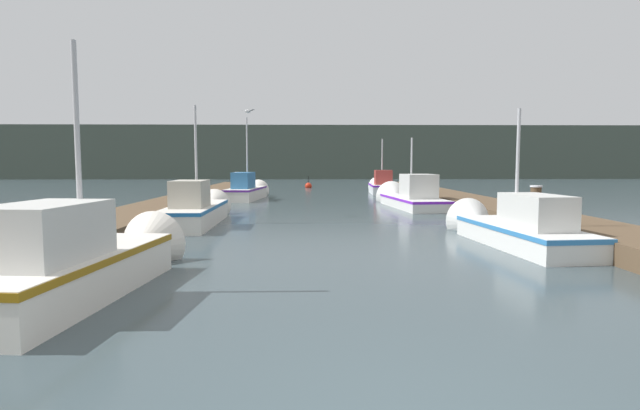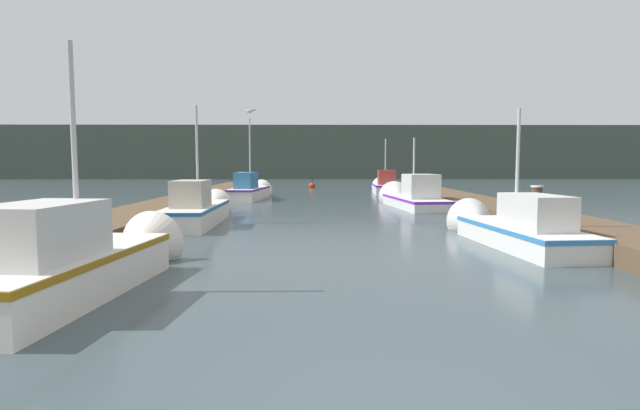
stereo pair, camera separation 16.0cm
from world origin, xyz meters
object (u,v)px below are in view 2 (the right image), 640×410
at_px(mooring_piling_1, 536,211).
at_px(channel_buoy, 312,186).
at_px(fishing_boat_2, 200,209).
at_px(mooring_piling_2, 241,182).
at_px(fishing_boat_0, 83,259).
at_px(fishing_boat_4, 251,190).
at_px(fishing_boat_1, 510,227).
at_px(fishing_boat_3, 411,197).
at_px(seagull_lead, 249,111).
at_px(fishing_boat_5, 385,186).

relative_size(mooring_piling_1, channel_buoy, 1.34).
bearing_deg(fishing_boat_2, mooring_piling_2, 92.68).
bearing_deg(channel_buoy, fishing_boat_0, -96.18).
bearing_deg(fishing_boat_4, fishing_boat_0, -84.79).
bearing_deg(mooring_piling_2, channel_buoy, 54.97).
bearing_deg(fishing_boat_2, fishing_boat_1, -27.89).
xyz_separation_m(fishing_boat_0, fishing_boat_1, (8.41, 4.44, -0.10)).
xyz_separation_m(fishing_boat_4, mooring_piling_2, (-1.33, 5.26, 0.21)).
bearing_deg(fishing_boat_3, channel_buoy, 99.59).
height_order(fishing_boat_2, seagull_lead, seagull_lead).
xyz_separation_m(fishing_boat_4, seagull_lead, (1.11, -8.87, 3.36)).
relative_size(fishing_boat_3, seagull_lead, 12.44).
distance_m(fishing_boat_0, fishing_boat_1, 9.51).
distance_m(fishing_boat_2, channel_buoy, 22.83).
height_order(fishing_boat_1, channel_buoy, fishing_boat_1).
bearing_deg(seagull_lead, fishing_boat_4, -47.63).
bearing_deg(mooring_piling_2, seagull_lead, -80.23).
distance_m(fishing_boat_1, fishing_boat_3, 10.37).
relative_size(fishing_boat_4, seagull_lead, 11.36).
bearing_deg(mooring_piling_2, fishing_boat_1, -64.71).
bearing_deg(mooring_piling_2, fishing_boat_3, -47.54).
height_order(mooring_piling_1, mooring_piling_2, mooring_piling_1).
bearing_deg(fishing_boat_3, mooring_piling_1, -86.29).
height_order(fishing_boat_3, channel_buoy, fishing_boat_3).
distance_m(fishing_boat_0, fishing_boat_4, 19.53).
height_order(fishing_boat_2, fishing_boat_4, fishing_boat_4).
relative_size(fishing_boat_2, fishing_boat_3, 0.95).
bearing_deg(seagull_lead, fishing_boat_2, 87.19).
bearing_deg(channel_buoy, mooring_piling_1, -76.75).
xyz_separation_m(fishing_boat_1, mooring_piling_1, (1.09, 1.03, 0.29)).
xyz_separation_m(fishing_boat_4, channel_buoy, (3.28, 11.84, -0.33)).
xyz_separation_m(fishing_boat_3, mooring_piling_1, (1.55, -9.33, 0.29)).
bearing_deg(seagull_lead, mooring_piling_1, -176.86).
bearing_deg(fishing_boat_0, fishing_boat_2, 96.66).
distance_m(fishing_boat_1, mooring_piling_2, 22.52).
bearing_deg(mooring_piling_1, fishing_boat_2, 160.91).
distance_m(fishing_boat_0, mooring_piling_2, 24.83).
height_order(fishing_boat_4, channel_buoy, fishing_boat_4).
distance_m(fishing_boat_3, mooring_piling_2, 13.56).
bearing_deg(fishing_boat_2, fishing_boat_5, 61.03).
bearing_deg(fishing_boat_4, fishing_boat_5, 37.21).
xyz_separation_m(fishing_boat_0, mooring_piling_1, (9.50, 5.47, 0.19)).
height_order(fishing_boat_3, mooring_piling_1, fishing_boat_3).
height_order(mooring_piling_2, seagull_lead, seagull_lead).
relative_size(fishing_boat_1, channel_buoy, 5.42).
bearing_deg(fishing_boat_3, mooring_piling_2, 126.71).
xyz_separation_m(mooring_piling_1, channel_buoy, (-6.10, 25.90, -0.54)).
bearing_deg(mooring_piling_1, channel_buoy, 103.25).
distance_m(fishing_boat_1, mooring_piling_1, 1.53).
relative_size(fishing_boat_4, mooring_piling_1, 4.26).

